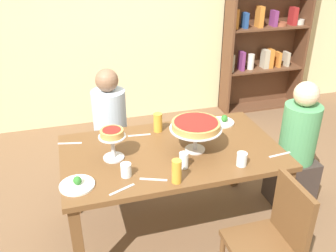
{
  "coord_description": "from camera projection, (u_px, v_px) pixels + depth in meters",
  "views": [
    {
      "loc": [
        -0.68,
        -2.24,
        2.15
      ],
      "look_at": [
        0.0,
        0.1,
        0.89
      ],
      "focal_mm": 39.39,
      "sensor_mm": 36.0,
      "label": 1
    }
  ],
  "objects": [
    {
      "name": "ground_plane",
      "position": [
        171.0,
        226.0,
        3.06
      ],
      "size": [
        12.0,
        12.0,
        0.0
      ],
      "primitive_type": "plane",
      "color": "brown"
    },
    {
      "name": "rear_partition",
      "position": [
        118.0,
        8.0,
        4.3
      ],
      "size": [
        8.0,
        0.12,
        2.8
      ],
      "primitive_type": "cube",
      "color": "beige",
      "rests_on": "ground_plane"
    },
    {
      "name": "dining_table",
      "position": [
        172.0,
        160.0,
        2.77
      ],
      "size": [
        1.61,
        0.93,
        0.74
      ],
      "color": "brown",
      "rests_on": "ground_plane"
    },
    {
      "name": "bookshelf",
      "position": [
        265.0,
        27.0,
        4.74
      ],
      "size": [
        1.1,
        0.3,
        2.21
      ],
      "color": "brown",
      "rests_on": "ground_plane"
    },
    {
      "name": "diner_far_left",
      "position": [
        111.0,
        137.0,
        3.41
      ],
      "size": [
        0.34,
        0.34,
        1.15
      ],
      "rotation": [
        0.0,
        0.0,
        -1.57
      ],
      "color": "#382D28",
      "rests_on": "ground_plane"
    },
    {
      "name": "diner_head_east",
      "position": [
        295.0,
        155.0,
        3.14
      ],
      "size": [
        0.34,
        0.34,
        1.15
      ],
      "rotation": [
        0.0,
        0.0,
        3.14
      ],
      "color": "#382D28",
      "rests_on": "ground_plane"
    },
    {
      "name": "chair_near_right",
      "position": [
        273.0,
        238.0,
        2.28
      ],
      "size": [
        0.4,
        0.4,
        0.87
      ],
      "rotation": [
        0.0,
        0.0,
        1.57
      ],
      "color": "brown",
      "rests_on": "ground_plane"
    },
    {
      "name": "deep_dish_pizza_stand",
      "position": [
        196.0,
        126.0,
        2.64
      ],
      "size": [
        0.38,
        0.38,
        0.23
      ],
      "color": "silver",
      "rests_on": "dining_table"
    },
    {
      "name": "personal_pizza_stand",
      "position": [
        112.0,
        138.0,
        2.55
      ],
      "size": [
        0.19,
        0.19,
        0.23
      ],
      "color": "silver",
      "rests_on": "dining_table"
    },
    {
      "name": "salad_plate_near_diner",
      "position": [
        77.0,
        184.0,
        2.32
      ],
      "size": [
        0.22,
        0.22,
        0.07
      ],
      "color": "white",
      "rests_on": "dining_table"
    },
    {
      "name": "salad_plate_far_diner",
      "position": [
        223.0,
        121.0,
        3.11
      ],
      "size": [
        0.21,
        0.21,
        0.07
      ],
      "color": "white",
      "rests_on": "dining_table"
    },
    {
      "name": "beer_glass_amber_tall",
      "position": [
        158.0,
        122.0,
        2.95
      ],
      "size": [
        0.07,
        0.07,
        0.16
      ],
      "primitive_type": "cylinder",
      "color": "gold",
      "rests_on": "dining_table"
    },
    {
      "name": "beer_glass_amber_short",
      "position": [
        177.0,
        171.0,
        2.33
      ],
      "size": [
        0.06,
        0.06,
        0.16
      ],
      "primitive_type": "cylinder",
      "color": "gold",
      "rests_on": "dining_table"
    },
    {
      "name": "water_glass_clear_near",
      "position": [
        242.0,
        159.0,
        2.52
      ],
      "size": [
        0.07,
        0.07,
        0.1
      ],
      "primitive_type": "cylinder",
      "color": "white",
      "rests_on": "dining_table"
    },
    {
      "name": "water_glass_clear_far",
      "position": [
        126.0,
        170.0,
        2.41
      ],
      "size": [
        0.07,
        0.07,
        0.09
      ],
      "primitive_type": "cylinder",
      "color": "white",
      "rests_on": "dining_table"
    },
    {
      "name": "water_glass_clear_spare",
      "position": [
        184.0,
        160.0,
        2.5
      ],
      "size": [
        0.06,
        0.06,
        0.11
      ],
      "primitive_type": "cylinder",
      "color": "white",
      "rests_on": "dining_table"
    },
    {
      "name": "cutlery_fork_near",
      "position": [
        280.0,
        155.0,
        2.66
      ],
      "size": [
        0.18,
        0.03,
        0.0
      ],
      "primitive_type": "cube",
      "rotation": [
        0.0,
        0.0,
        0.1
      ],
      "color": "silver",
      "rests_on": "dining_table"
    },
    {
      "name": "cutlery_knife_near",
      "position": [
        70.0,
        143.0,
        2.81
      ],
      "size": [
        0.18,
        0.05,
        0.0
      ],
      "primitive_type": "cube",
      "rotation": [
        0.0,
        0.0,
        2.92
      ],
      "color": "silver",
      "rests_on": "dining_table"
    },
    {
      "name": "cutlery_fork_far",
      "position": [
        139.0,
        135.0,
        2.92
      ],
      "size": [
        0.18,
        0.03,
        0.0
      ],
      "primitive_type": "cube",
      "rotation": [
        0.0,
        0.0,
        3.05
      ],
      "color": "silver",
      "rests_on": "dining_table"
    },
    {
      "name": "cutlery_knife_far",
      "position": [
        122.0,
        190.0,
        2.29
      ],
      "size": [
        0.17,
        0.08,
        0.0
      ],
      "primitive_type": "cube",
      "rotation": [
        0.0,
        0.0,
        0.4
      ],
      "color": "silver",
      "rests_on": "dining_table"
    },
    {
      "name": "cutlery_spare_fork",
      "position": [
        154.0,
        179.0,
        2.39
      ],
      "size": [
        0.17,
        0.08,
        0.0
      ],
      "primitive_type": "cube",
      "rotation": [
        0.0,
        0.0,
        -0.38
      ],
      "color": "silver",
      "rests_on": "dining_table"
    }
  ]
}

